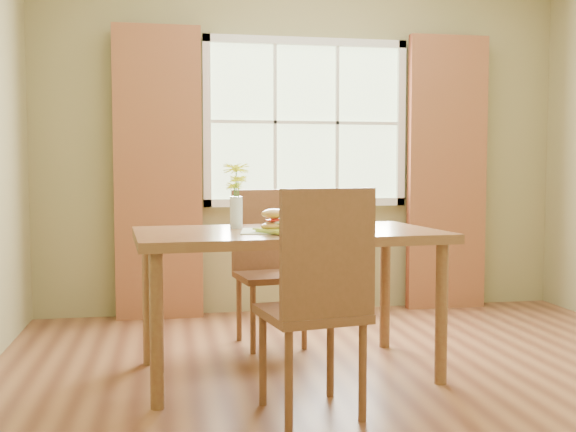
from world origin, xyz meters
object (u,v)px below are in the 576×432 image
(chair_near, at_px, (319,294))
(flower_vase, at_px, (236,189))
(dining_table, at_px, (288,245))
(croissant_sandwich, at_px, (274,219))
(water_glass, at_px, (335,220))
(chair_far, at_px, (267,259))

(chair_near, bearing_deg, flower_vase, 97.09)
(dining_table, xyz_separation_m, croissant_sandwich, (-0.10, -0.14, 0.15))
(water_glass, xyz_separation_m, flower_vase, (-0.51, 0.28, 0.16))
(water_glass, distance_m, flower_vase, 0.60)
(chair_near, bearing_deg, dining_table, 80.91)
(dining_table, bearing_deg, croissant_sandwich, -129.57)
(water_glass, bearing_deg, flower_vase, 151.32)
(croissant_sandwich, distance_m, flower_vase, 0.39)
(chair_near, distance_m, chair_far, 1.42)
(chair_far, relative_size, water_glass, 7.98)
(chair_near, height_order, flower_vase, flower_vase)
(chair_near, relative_size, water_glass, 8.42)
(flower_vase, bearing_deg, croissant_sandwich, -62.60)
(chair_near, height_order, chair_far, chair_near)
(croissant_sandwich, bearing_deg, chair_near, -98.88)
(chair_near, xyz_separation_m, flower_vase, (-0.28, 0.89, 0.44))
(water_glass, height_order, flower_vase, flower_vase)
(dining_table, bearing_deg, chair_near, -93.21)
(chair_far, relative_size, flower_vase, 2.70)
(chair_near, xyz_separation_m, chair_far, (-0.03, 1.42, -0.03))
(dining_table, distance_m, flower_vase, 0.44)
(chair_near, relative_size, chair_far, 1.05)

